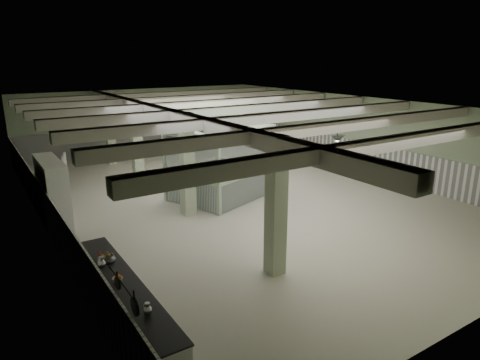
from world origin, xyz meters
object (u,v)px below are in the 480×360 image
prep_counter (120,303)px  guard_booth (219,151)px  walkin_cooler (53,193)px  filing_cabinet (267,177)px

prep_counter → guard_booth: 8.68m
prep_counter → guard_booth: size_ratio=1.19×
walkin_cooler → guard_booth: guard_booth is taller
walkin_cooler → filing_cabinet: bearing=-5.1°
filing_cabinet → guard_booth: bearing=178.3°
walkin_cooler → filing_cabinet: 8.09m
prep_counter → guard_booth: (5.97, 6.15, 1.42)m
guard_booth → filing_cabinet: bearing=-31.9°
prep_counter → guard_booth: guard_booth is taller
filing_cabinet → prep_counter: bearing=-133.7°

